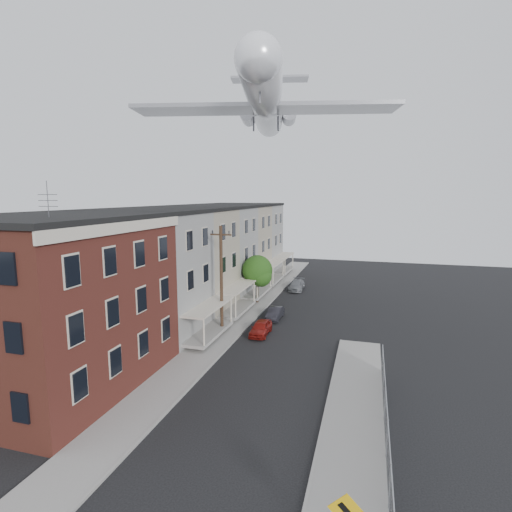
% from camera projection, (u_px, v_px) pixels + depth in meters
% --- Properties ---
extents(ground, '(120.00, 120.00, 0.00)m').
position_uv_depth(ground, '(189.00, 511.00, 14.57)').
color(ground, black).
rests_on(ground, ground).
extents(sidewalk_left, '(3.00, 62.00, 0.12)m').
position_uv_depth(sidewalk_left, '(245.00, 313.00, 38.86)').
color(sidewalk_left, gray).
rests_on(sidewalk_left, ground).
extents(sidewalk_right, '(3.00, 26.00, 0.12)m').
position_uv_depth(sidewalk_right, '(352.00, 439.00, 18.75)').
color(sidewalk_right, gray).
rests_on(sidewalk_right, ground).
extents(curb_left, '(0.15, 62.00, 0.14)m').
position_uv_depth(curb_left, '(259.00, 314.00, 38.47)').
color(curb_left, gray).
rests_on(curb_left, ground).
extents(curb_right, '(0.15, 26.00, 0.14)m').
position_uv_depth(curb_right, '(321.00, 434.00, 19.15)').
color(curb_right, gray).
rests_on(curb_right, ground).
extents(corner_building, '(10.31, 12.30, 12.15)m').
position_uv_depth(corner_building, '(54.00, 301.00, 23.73)').
color(corner_building, '#321810').
rests_on(corner_building, ground).
extents(row_house_a, '(11.98, 7.00, 10.30)m').
position_uv_depth(row_house_a, '(142.00, 273.00, 32.75)').
color(row_house_a, slate).
rests_on(row_house_a, ground).
extents(row_house_b, '(11.98, 7.00, 10.30)m').
position_uv_depth(row_house_b, '(181.00, 260.00, 39.40)').
color(row_house_b, gray).
rests_on(row_house_b, ground).
extents(row_house_c, '(11.98, 7.00, 10.30)m').
position_uv_depth(row_house_c, '(209.00, 250.00, 46.05)').
color(row_house_c, slate).
rests_on(row_house_c, ground).
extents(row_house_d, '(11.98, 7.00, 10.30)m').
position_uv_depth(row_house_d, '(229.00, 244.00, 52.70)').
color(row_house_d, gray).
rests_on(row_house_d, ground).
extents(row_house_e, '(11.98, 7.00, 10.30)m').
position_uv_depth(row_house_e, '(245.00, 238.00, 59.35)').
color(row_house_e, slate).
rests_on(row_house_e, ground).
extents(chainlink_fence, '(0.06, 18.06, 1.90)m').
position_uv_depth(chainlink_fence, '(387.00, 438.00, 17.25)').
color(chainlink_fence, gray).
rests_on(chainlink_fence, ground).
extents(utility_pole, '(1.80, 0.26, 9.00)m').
position_uv_depth(utility_pole, '(221.00, 279.00, 32.50)').
color(utility_pole, black).
rests_on(utility_pole, ground).
extents(street_tree, '(3.22, 3.20, 5.20)m').
position_uv_depth(street_tree, '(258.00, 272.00, 42.02)').
color(street_tree, black).
rests_on(street_tree, ground).
extents(car_near, '(1.41, 3.44, 1.17)m').
position_uv_depth(car_near, '(261.00, 328.00, 32.92)').
color(car_near, maroon).
rests_on(car_near, ground).
extents(car_mid, '(1.19, 3.31, 1.09)m').
position_uv_depth(car_mid, '(275.00, 313.00, 37.16)').
color(car_mid, black).
rests_on(car_mid, ground).
extents(car_far, '(1.81, 4.16, 1.19)m').
position_uv_depth(car_far, '(297.00, 285.00, 48.60)').
color(car_far, slate).
rests_on(car_far, ground).
extents(airplane, '(22.99, 26.27, 7.56)m').
position_uv_depth(airplane, '(266.00, 102.00, 36.37)').
color(airplane, white).
rests_on(airplane, ground).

